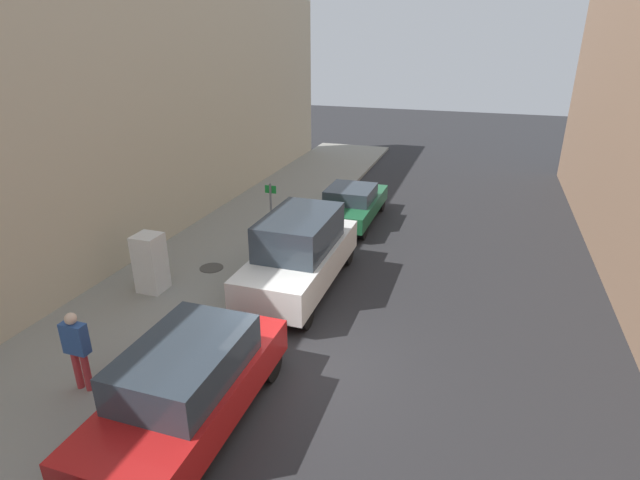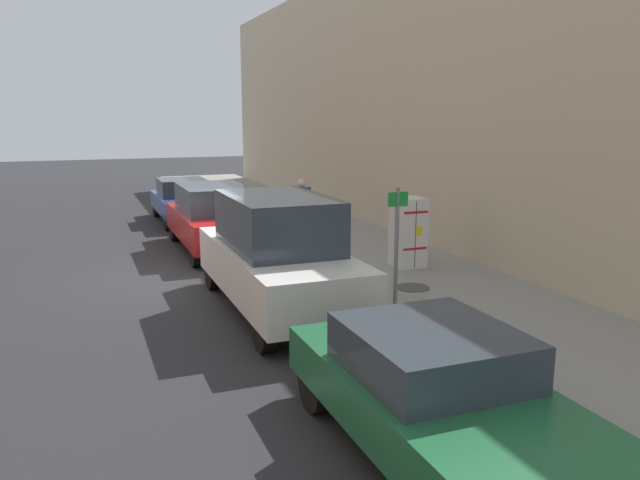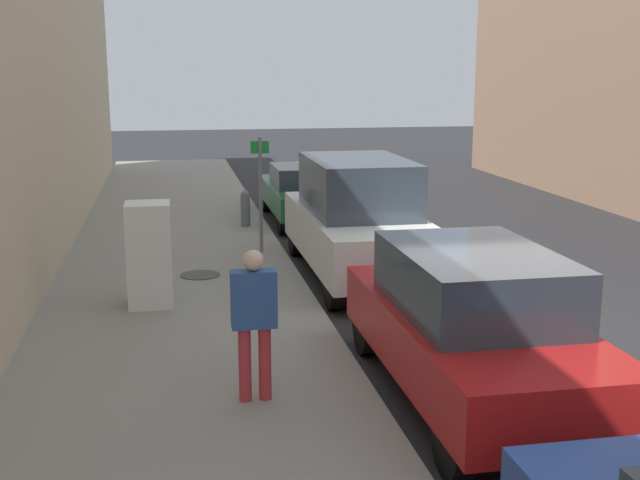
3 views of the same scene
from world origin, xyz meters
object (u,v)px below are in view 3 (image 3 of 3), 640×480
at_px(street_sign_post, 260,188).
at_px(pedestrian_walking_far, 254,314).
at_px(discarded_refrigerator, 149,254).
at_px(parked_suv_red, 472,323).
at_px(parked_van_white, 358,219).
at_px(parked_sedan_green, 306,192).
at_px(fire_hydrant, 245,208).

height_order(street_sign_post, pedestrian_walking_far, street_sign_post).
bearing_deg(discarded_refrigerator, parked_suv_red, -47.64).
bearing_deg(parked_van_white, parked_sedan_green, 90.00).
distance_m(street_sign_post, parked_sedan_green, 4.23).
distance_m(pedestrian_walking_far, parked_suv_red, 2.48).
distance_m(fire_hydrant, parked_suv_red, 10.21).
relative_size(discarded_refrigerator, street_sign_post, 0.70).
height_order(pedestrian_walking_far, parked_van_white, parked_van_white).
relative_size(street_sign_post, pedestrian_walking_far, 1.35).
xyz_separation_m(fire_hydrant, parked_suv_red, (1.62, -10.07, 0.33)).
bearing_deg(parked_van_white, pedestrian_walking_far, -113.91).
height_order(parked_suv_red, parked_van_white, parked_van_white).
height_order(fire_hydrant, parked_suv_red, parked_suv_red).
height_order(street_sign_post, fire_hydrant, street_sign_post).
bearing_deg(discarded_refrigerator, parked_sedan_green, 62.98).
bearing_deg(pedestrian_walking_far, fire_hydrant, 66.10).
bearing_deg(parked_van_white, street_sign_post, 133.11).
distance_m(pedestrian_walking_far, parked_van_white, 6.08).
bearing_deg(parked_suv_red, pedestrian_walking_far, 177.84).
xyz_separation_m(discarded_refrigerator, pedestrian_walking_far, (1.20, -3.92, 0.18)).
xyz_separation_m(street_sign_post, parked_suv_red, (1.57, -7.32, -0.53)).
xyz_separation_m(discarded_refrigerator, fire_hydrant, (2.04, 6.06, -0.37)).
xyz_separation_m(discarded_refrigerator, parked_suv_red, (3.66, -4.01, -0.04)).
bearing_deg(parked_suv_red, parked_van_white, 90.00).
relative_size(pedestrian_walking_far, parked_suv_red, 0.37).
height_order(pedestrian_walking_far, parked_sedan_green, pedestrian_walking_far).
relative_size(pedestrian_walking_far, parked_van_white, 0.34).
bearing_deg(parked_van_white, discarded_refrigerator, -155.89).
height_order(discarded_refrigerator, parked_sedan_green, discarded_refrigerator).
bearing_deg(fire_hydrant, pedestrian_walking_far, -94.84).
bearing_deg(discarded_refrigerator, parked_van_white, 24.11).
relative_size(parked_suv_red, parked_van_white, 0.91).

